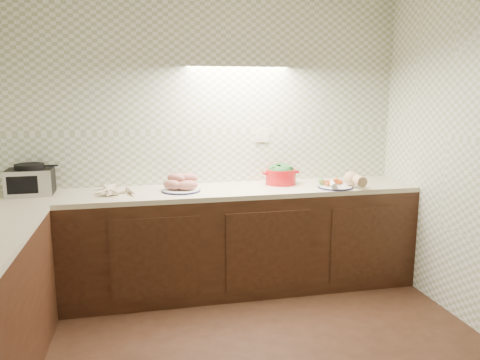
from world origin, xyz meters
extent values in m
cube|color=#A1AB87|center=(0.00, 1.78, 1.30)|extent=(3.60, 0.05, 2.60)
cube|color=beige|center=(0.55, 1.79, 1.32)|extent=(0.13, 0.01, 0.12)
cube|color=black|center=(0.00, 1.50, 0.43)|extent=(3.60, 0.60, 0.86)
cube|color=beige|center=(0.00, 1.50, 0.88)|extent=(3.60, 0.60, 0.04)
cube|color=black|center=(-1.41, 1.62, 1.00)|extent=(0.35, 0.27, 0.21)
cube|color=#A9A9AE|center=(-1.40, 1.49, 1.00)|extent=(0.35, 0.02, 0.21)
cube|color=black|center=(-1.40, 1.49, 1.00)|extent=(0.22, 0.01, 0.14)
cylinder|color=black|center=(-1.41, 1.62, 1.13)|extent=(0.23, 0.23, 0.04)
cone|color=beige|center=(-0.63, 1.42, 0.92)|extent=(0.18, 0.15, 0.05)
cone|color=beige|center=(-0.65, 1.45, 0.92)|extent=(0.19, 0.10, 0.04)
cone|color=beige|center=(-0.81, 1.51, 0.92)|extent=(0.19, 0.12, 0.04)
cone|color=beige|center=(-0.60, 1.56, 0.92)|extent=(0.16, 0.14, 0.04)
cone|color=beige|center=(-0.72, 1.57, 0.92)|extent=(0.11, 0.19, 0.04)
cone|color=beige|center=(-0.81, 1.47, 0.92)|extent=(0.12, 0.22, 0.04)
cone|color=beige|center=(-0.70, 1.42, 0.92)|extent=(0.06, 0.19, 0.05)
cone|color=beige|center=(-0.72, 1.57, 0.92)|extent=(0.16, 0.20, 0.04)
cone|color=beige|center=(-0.81, 1.46, 0.94)|extent=(0.16, 0.17, 0.05)
cone|color=beige|center=(-0.80, 1.55, 0.94)|extent=(0.10, 0.19, 0.04)
cone|color=beige|center=(-0.59, 1.41, 0.95)|extent=(0.12, 0.18, 0.04)
cone|color=beige|center=(-0.84, 1.50, 0.94)|extent=(0.13, 0.21, 0.04)
cylinder|color=#17163E|center=(-0.22, 1.48, 0.91)|extent=(0.32, 0.32, 0.01)
cylinder|color=silver|center=(-0.22, 1.48, 0.91)|extent=(0.30, 0.30, 0.02)
ellipsoid|color=#A66D57|center=(-0.29, 1.48, 0.96)|extent=(0.19, 0.13, 0.08)
ellipsoid|color=#A66D57|center=(-0.17, 1.44, 0.96)|extent=(0.19, 0.13, 0.08)
ellipsoid|color=#A66D57|center=(-0.21, 1.54, 0.96)|extent=(0.19, 0.13, 0.08)
ellipsoid|color=#A66D57|center=(-0.26, 1.53, 1.00)|extent=(0.19, 0.13, 0.08)
ellipsoid|color=#A66D57|center=(-0.16, 1.52, 1.00)|extent=(0.19, 0.13, 0.08)
cylinder|color=black|center=(-0.19, 1.62, 0.93)|extent=(0.16, 0.16, 0.06)
sphere|color=#7E2A4A|center=(-0.21, 1.62, 0.98)|extent=(0.08, 0.08, 0.08)
sphere|color=beige|center=(-0.16, 1.63, 0.97)|extent=(0.05, 0.05, 0.05)
cylinder|color=red|center=(0.67, 1.60, 0.97)|extent=(0.28, 0.28, 0.13)
cube|color=red|center=(0.53, 1.60, 1.00)|extent=(0.04, 0.06, 0.02)
cube|color=red|center=(0.82, 1.61, 1.00)|extent=(0.04, 0.06, 0.02)
ellipsoid|color=#2B6327|center=(0.67, 1.60, 1.02)|extent=(0.24, 0.24, 0.13)
cylinder|color=#17163E|center=(1.08, 1.35, 0.91)|extent=(0.30, 0.30, 0.01)
cylinder|color=silver|center=(1.08, 1.35, 0.91)|extent=(0.28, 0.28, 0.02)
cone|color=#DB4819|center=(1.07, 1.36, 0.93)|extent=(0.15, 0.14, 0.03)
cone|color=#DB4819|center=(1.04, 1.39, 0.93)|extent=(0.16, 0.13, 0.03)
cone|color=#DB4819|center=(1.09, 1.36, 0.93)|extent=(0.16, 0.13, 0.03)
cone|color=#DB4819|center=(1.05, 1.36, 0.95)|extent=(0.14, 0.15, 0.03)
cone|color=#DB4819|center=(1.06, 1.38, 0.95)|extent=(0.15, 0.14, 0.03)
cylinder|color=silver|center=(1.04, 1.30, 0.94)|extent=(0.10, 0.20, 0.05)
cylinder|color=#377832|center=(1.00, 1.45, 0.94)|extent=(0.08, 0.13, 0.05)
camera|label=1|loc=(-0.55, -2.31, 1.71)|focal=35.00mm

